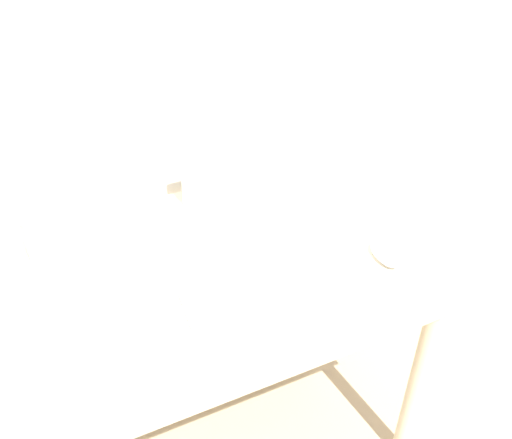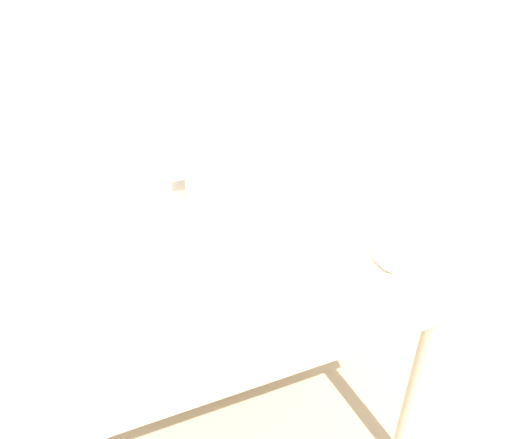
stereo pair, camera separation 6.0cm
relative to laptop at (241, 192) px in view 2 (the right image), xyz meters
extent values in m
cube|color=white|center=(-0.15, 0.20, 0.47)|extent=(6.00, 0.05, 2.50)
cube|color=beige|center=(-0.15, -0.23, -0.06)|extent=(1.06, 0.74, 0.03)
cylinder|color=beige|center=(0.32, -0.54, -0.43)|extent=(0.05, 0.05, 0.70)
cylinder|color=beige|center=(-0.63, 0.08, -0.43)|extent=(0.05, 0.05, 0.70)
cylinder|color=beige|center=(0.32, 0.08, -0.43)|extent=(0.05, 0.05, 0.70)
cube|color=white|center=(0.00, -0.03, -0.04)|extent=(0.30, 0.20, 0.02)
cube|color=silver|center=(0.00, -0.04, -0.03)|extent=(0.25, 0.11, 0.00)
cube|color=white|center=(0.00, 0.06, 0.07)|extent=(0.30, 0.03, 0.20)
cube|color=black|center=(0.00, 0.07, 0.07)|extent=(0.26, 0.02, 0.17)
cube|color=white|center=(-0.07, -0.36, -0.04)|extent=(0.46, 0.17, 0.02)
cube|color=silver|center=(-0.07, -0.36, -0.03)|extent=(0.42, 0.14, 0.00)
ellipsoid|color=white|center=(0.26, -0.38, -0.03)|extent=(0.06, 0.11, 0.04)
cylinder|color=beige|center=(-0.54, -0.02, 0.03)|extent=(0.12, 0.12, 0.15)
cone|color=beige|center=(-0.54, -0.02, 0.14)|extent=(0.11, 0.11, 0.07)
camera|label=1|loc=(-0.55, -1.31, 1.03)|focal=42.00mm
camera|label=2|loc=(-0.49, -1.34, 1.03)|focal=42.00mm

